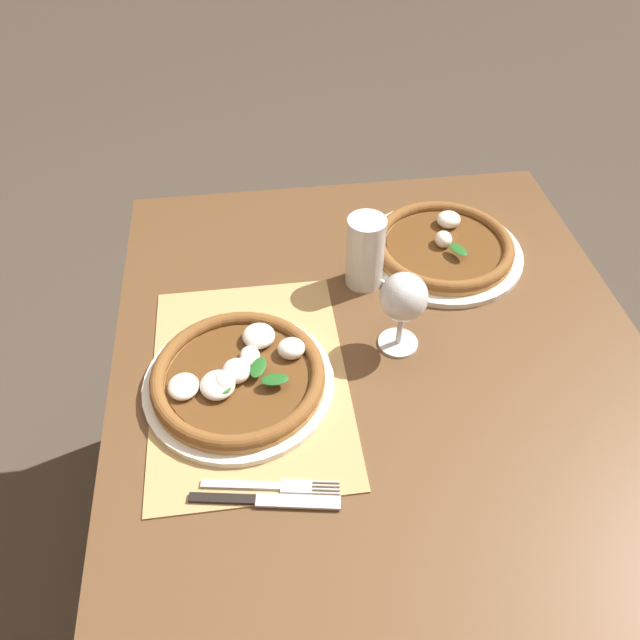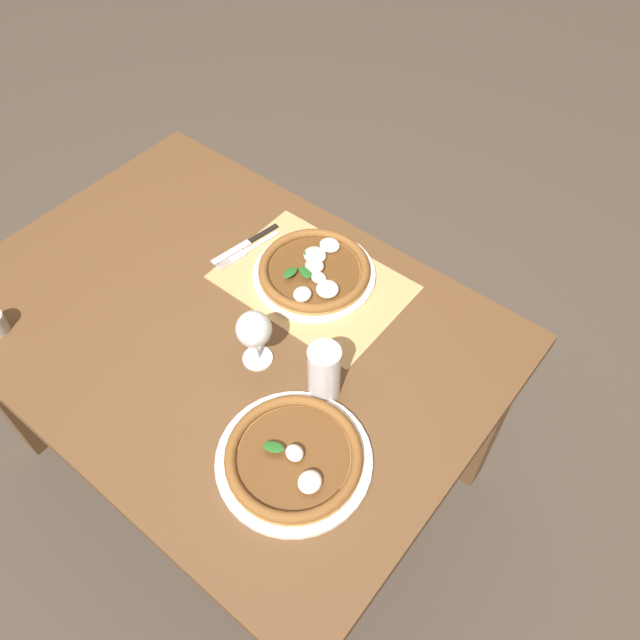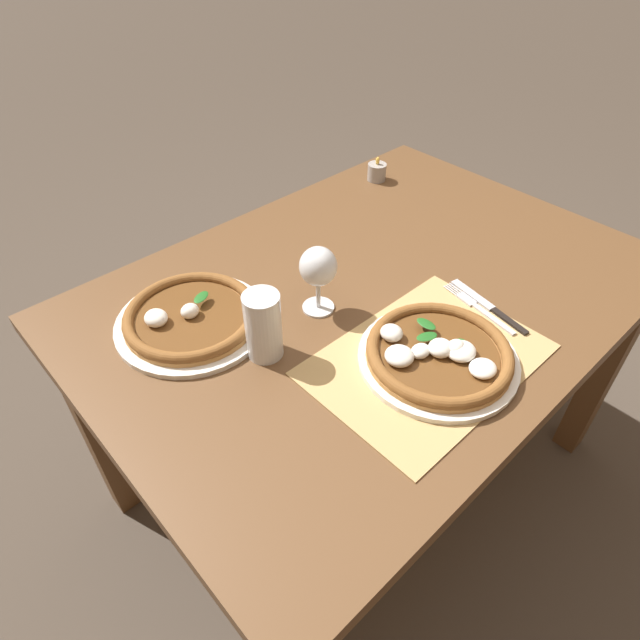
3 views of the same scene
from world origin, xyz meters
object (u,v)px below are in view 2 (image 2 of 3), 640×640
(pizza_near, at_px, (314,271))
(fork, at_px, (249,250))
(pint_glass, at_px, (324,372))
(knife, at_px, (245,244))
(wine_glass, at_px, (254,331))
(pizza_far, at_px, (294,458))

(pizza_near, xyz_separation_m, fork, (0.19, 0.04, -0.02))
(pint_glass, height_order, knife, pint_glass)
(wine_glass, distance_m, pint_glass, 0.18)
(pint_glass, bearing_deg, fork, -26.52)
(wine_glass, bearing_deg, pint_glass, -169.91)
(pint_glass, bearing_deg, wine_glass, 10.09)
(wine_glass, relative_size, fork, 0.77)
(pizza_near, height_order, pint_glass, pint_glass)
(pizza_far, bearing_deg, pizza_near, -55.57)
(pizza_far, xyz_separation_m, wine_glass, (0.23, -0.14, 0.09))
(wine_glass, xyz_separation_m, knife, (0.27, -0.25, -0.10))
(pizza_far, xyz_separation_m, fork, (0.48, -0.38, -0.01))
(pizza_far, height_order, knife, pizza_far)
(fork, bearing_deg, pizza_near, -168.89)
(pizza_far, distance_m, fork, 0.62)
(pint_glass, xyz_separation_m, fork, (0.42, -0.21, -0.06))
(wine_glass, relative_size, knife, 0.72)
(wine_glass, distance_m, fork, 0.36)
(wine_glass, relative_size, pint_glass, 1.07)
(knife, bearing_deg, pint_glass, 153.46)
(pizza_near, xyz_separation_m, knife, (0.22, 0.03, -0.02))
(pizza_far, distance_m, pint_glass, 0.19)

